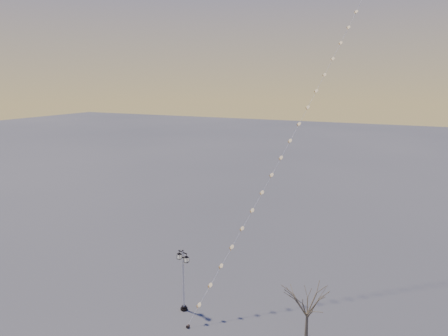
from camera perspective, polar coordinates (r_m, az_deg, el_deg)
The scene contains 3 objects.
ground at distance 29.85m, azimuth -5.60°, elevation -22.19°, with size 300.00×300.00×0.00m, color #434544.
street_lamp at distance 31.03m, azimuth -5.75°, elevation -15.04°, with size 1.18×0.68×4.81m.
bare_tree at distance 27.71m, azimuth 11.69°, elevation -18.34°, with size 2.49×2.49×4.13m.
Camera 1 is at (12.88, -21.02, 16.83)m, focal length 32.45 mm.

